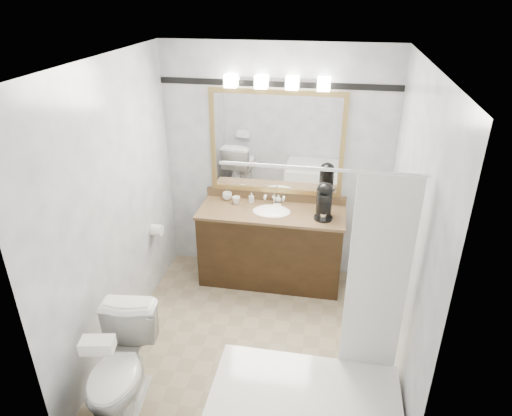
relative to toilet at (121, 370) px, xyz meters
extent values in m
cube|color=gray|center=(0.84, 0.90, -0.40)|extent=(2.40, 2.60, 0.01)
cube|color=white|center=(0.84, 0.90, 2.11)|extent=(2.40, 2.60, 0.01)
cube|color=white|center=(0.84, 2.21, 0.85)|extent=(2.40, 0.01, 2.50)
cube|color=white|center=(0.84, -0.40, 0.85)|extent=(2.40, 0.01, 2.50)
cube|color=white|center=(-0.36, 0.90, 0.85)|extent=(0.01, 2.60, 2.50)
cube|color=white|center=(2.05, 0.90, 0.85)|extent=(0.01, 2.60, 2.50)
cube|color=black|center=(0.84, 1.92, 0.01)|extent=(1.50, 0.55, 0.82)
cube|color=olive|center=(0.84, 1.92, 0.44)|extent=(1.53, 0.58, 0.03)
cube|color=olive|center=(0.84, 2.19, 0.50)|extent=(1.53, 0.03, 0.10)
ellipsoid|color=white|center=(0.84, 1.92, 0.42)|extent=(0.44, 0.34, 0.14)
cube|color=#AA894C|center=(0.84, 2.18, 1.63)|extent=(1.40, 0.04, 0.05)
cube|color=#AA894C|center=(0.84, 2.18, 0.58)|extent=(1.40, 0.04, 0.05)
cube|color=#AA894C|center=(0.17, 2.18, 1.10)|extent=(0.05, 0.04, 1.00)
cube|color=#AA894C|center=(1.52, 2.18, 1.10)|extent=(0.05, 0.04, 1.00)
cube|color=white|center=(0.84, 2.19, 1.10)|extent=(1.30, 0.01, 1.00)
cube|color=silver|center=(0.84, 2.17, 1.75)|extent=(0.90, 0.05, 0.03)
cube|color=white|center=(0.39, 2.12, 1.73)|extent=(0.12, 0.12, 0.12)
cube|color=white|center=(0.69, 2.12, 1.73)|extent=(0.12, 0.12, 0.12)
cube|color=white|center=(0.99, 2.12, 1.73)|extent=(0.12, 0.12, 0.12)
cube|color=white|center=(1.29, 2.12, 1.73)|extent=(0.12, 0.12, 0.12)
cube|color=black|center=(0.84, 2.20, 1.70)|extent=(2.40, 0.01, 0.06)
cube|color=white|center=(1.37, -0.02, -0.17)|extent=(1.30, 0.72, 0.45)
cylinder|color=silver|center=(1.37, 0.36, 1.55)|extent=(1.30, 0.02, 0.02)
cube|color=white|center=(1.79, 0.35, 0.78)|extent=(0.40, 0.04, 1.55)
cylinder|color=white|center=(-0.30, 1.57, 0.30)|extent=(0.11, 0.12, 0.12)
imported|color=white|center=(0.00, 0.00, 0.00)|extent=(0.53, 0.82, 0.79)
cube|color=white|center=(0.00, -0.22, 0.44)|extent=(0.24, 0.16, 0.09)
cylinder|color=black|center=(1.38, 1.84, 0.47)|extent=(0.19, 0.19, 0.02)
cylinder|color=black|center=(1.38, 1.90, 0.60)|extent=(0.16, 0.16, 0.28)
sphere|color=black|center=(1.38, 1.90, 0.74)|extent=(0.17, 0.17, 0.17)
cube|color=black|center=(1.38, 1.82, 0.69)|extent=(0.11, 0.11, 0.05)
cylinder|color=silver|center=(1.38, 1.82, 0.50)|extent=(0.06, 0.06, 0.06)
imported|color=white|center=(0.32, 2.12, 0.50)|extent=(0.13, 0.13, 0.08)
imported|color=white|center=(0.44, 2.03, 0.49)|extent=(0.11, 0.11, 0.08)
imported|color=white|center=(0.60, 2.09, 0.51)|extent=(0.07, 0.07, 0.11)
imported|color=white|center=(0.89, 2.14, 0.50)|extent=(0.09, 0.09, 0.09)
cube|color=beige|center=(0.89, 2.04, 0.47)|extent=(0.08, 0.05, 0.02)
camera|label=1|loc=(1.44, -2.29, 2.58)|focal=32.00mm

